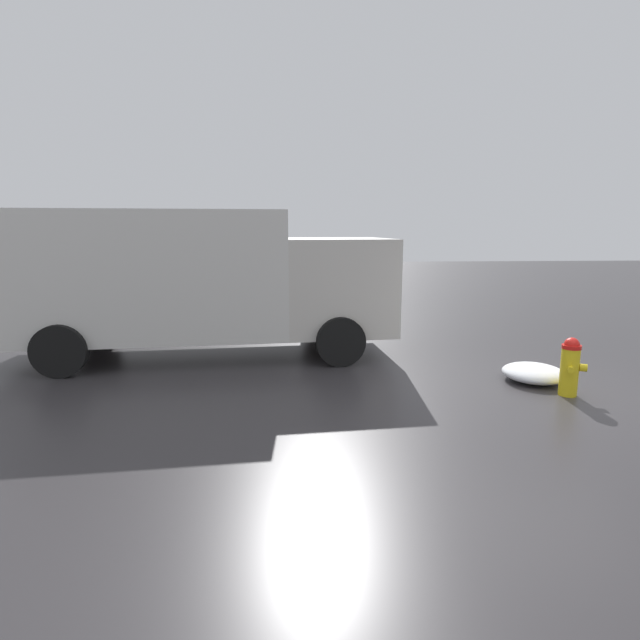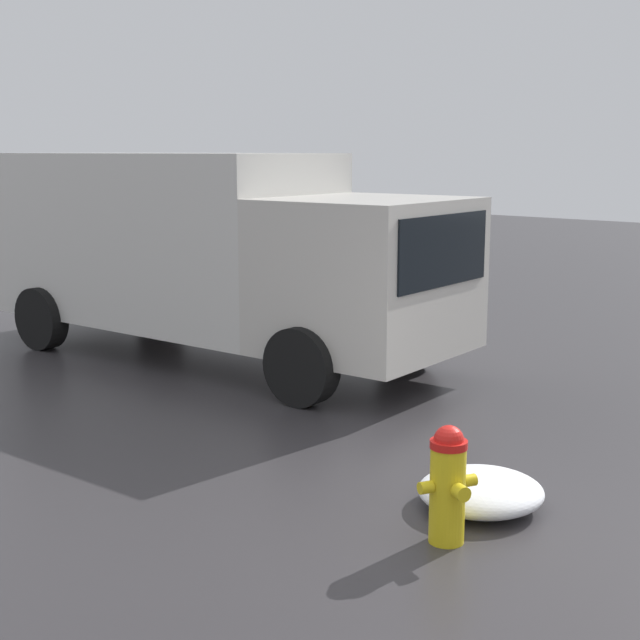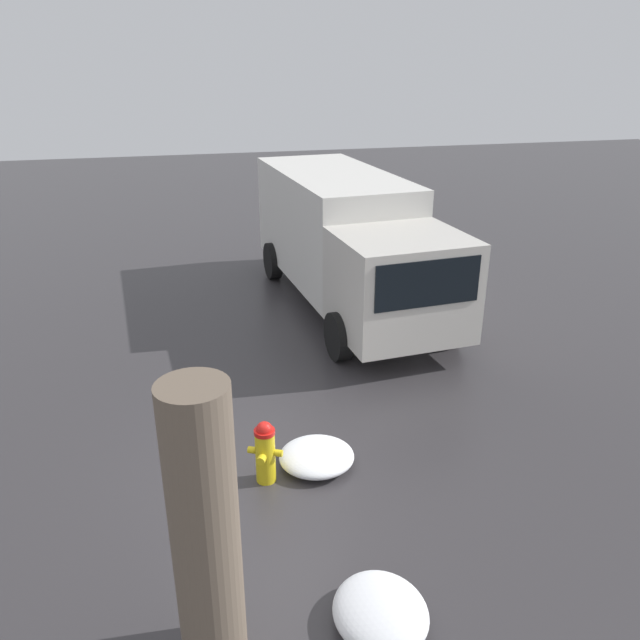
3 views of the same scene
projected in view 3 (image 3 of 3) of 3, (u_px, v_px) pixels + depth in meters
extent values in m
plane|color=#333033|center=(266.00, 480.00, 8.24)|extent=(60.00, 60.00, 0.00)
cylinder|color=yellow|center=(265.00, 457.00, 8.10)|extent=(0.26, 0.26, 0.72)
cylinder|color=red|center=(264.00, 432.00, 7.95)|extent=(0.27, 0.27, 0.06)
sphere|color=red|center=(264.00, 430.00, 7.93)|extent=(0.22, 0.22, 0.22)
cylinder|color=yellow|center=(261.00, 460.00, 7.90)|extent=(0.14, 0.14, 0.11)
cylinder|color=yellow|center=(279.00, 453.00, 8.03)|extent=(0.12, 0.13, 0.09)
cylinder|color=yellow|center=(252.00, 450.00, 8.10)|extent=(0.12, 0.13, 0.09)
cylinder|color=#6B5B4C|center=(205.00, 530.00, 5.34)|extent=(0.60, 0.60, 2.84)
cylinder|color=#6B5B4C|center=(196.00, 435.00, 5.27)|extent=(0.69, 0.17, 0.55)
cube|color=beige|center=(400.00, 284.00, 11.24)|extent=(2.23, 2.41, 1.82)
cube|color=black|center=(428.00, 284.00, 10.19)|extent=(0.18, 1.89, 0.80)
cube|color=silver|center=(333.00, 223.00, 14.28)|extent=(5.31, 2.67, 2.34)
cylinder|color=black|center=(448.00, 321.00, 12.02)|extent=(0.92, 0.35, 0.90)
cylinder|color=black|center=(339.00, 336.00, 11.36)|extent=(0.92, 0.35, 0.90)
cylinder|color=black|center=(357.00, 252.00, 16.19)|extent=(0.92, 0.35, 0.90)
cylinder|color=black|center=(273.00, 261.00, 15.53)|extent=(0.92, 0.35, 0.90)
ellipsoid|color=white|center=(317.00, 456.00, 8.49)|extent=(0.99, 1.03, 0.27)
ellipsoid|color=white|center=(380.00, 612.00, 6.09)|extent=(1.04, 0.94, 0.31)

